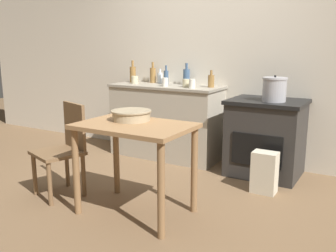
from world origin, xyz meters
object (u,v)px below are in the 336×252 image
bottle_center (186,76)px  cup_far_right (165,82)px  work_table (135,140)px  bottle_mid_left (153,75)px  bottle_far_left (166,77)px  bottle_left (133,74)px  cup_end_right (135,80)px  cup_mid_right (192,84)px  bottle_center_left (160,78)px  stove (266,137)px  chair (64,147)px  stock_pot (274,89)px  flour_sack (264,172)px  cup_right (186,83)px  bottle_center_right (211,81)px  mixing_bowl_large (131,115)px

bottle_center → cup_far_right: bearing=-117.1°
work_table → bottle_mid_left: (-0.93, 1.72, 0.38)m
bottle_far_left → bottle_center: (0.25, 0.07, 0.01)m
bottle_left → bottle_mid_left: (0.26, 0.09, -0.01)m
cup_end_right → cup_mid_right: bearing=-7.3°
work_table → bottle_center: bottle_center is taller
bottle_center_left → cup_end_right: bottle_center_left is taller
stove → work_table: stove is taller
cup_mid_right → chair: bearing=-114.1°
bottle_center → stock_pot: bearing=-14.1°
flour_sack → stock_pot: 0.86m
bottle_center → flour_sack: bearing=-30.6°
work_table → chair: (-0.81, 0.01, -0.17)m
cup_right → cup_end_right: cup_end_right is taller
work_table → cup_right: size_ratio=9.86×
chair → cup_end_right: 1.60m
bottle_center_right → cup_mid_right: 0.25m
stock_pot → bottle_center: size_ratio=1.01×
bottle_left → bottle_mid_left: size_ratio=1.07×
mixing_bowl_large → bottle_mid_left: (-0.82, 1.61, 0.20)m
stove → bottle_center_right: bottle_center_right is taller
mixing_bowl_large → bottle_center_right: size_ratio=1.70×
bottle_center → cup_mid_right: size_ratio=2.54×
bottle_center → work_table: bearing=-76.0°
chair → bottle_far_left: size_ratio=3.64×
stove → cup_mid_right: bearing=-173.0°
bottle_left → cup_mid_right: bearing=-13.4°
mixing_bowl_large → bottle_mid_left: size_ratio=1.27×
stock_pot → cup_right: (-1.04, 0.05, 0.01)m
work_table → mixing_bowl_large: 0.24m
work_table → bottle_far_left: size_ratio=3.88×
mixing_bowl_large → cup_mid_right: cup_mid_right is taller
bottle_left → cup_right: bearing=-10.4°
chair → bottle_far_left: (0.14, 1.62, 0.54)m
bottle_far_left → bottle_center: bearing=16.6°
chair → bottle_center_left: (-0.00, 1.70, 0.52)m
stove → bottle_center: 1.25m
bottle_center_right → cup_right: bearing=-153.3°
work_table → cup_mid_right: (-0.19, 1.39, 0.33)m
flour_sack → bottle_center: 1.64m
bottle_center → cup_end_right: bearing=-162.8°
chair → bottle_center: bearing=95.4°
mixing_bowl_large → cup_far_right: size_ratio=3.35×
mixing_bowl_large → bottle_mid_left: bottle_mid_left is taller
cup_end_right → chair: bearing=-80.4°
bottle_far_left → stock_pot: bearing=-8.8°
cup_mid_right → bottle_center_right: bearing=54.6°
stock_pot → work_table: bearing=-117.5°
bottle_center → cup_mid_right: bearing=-52.8°
chair → bottle_center_right: bearing=82.5°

